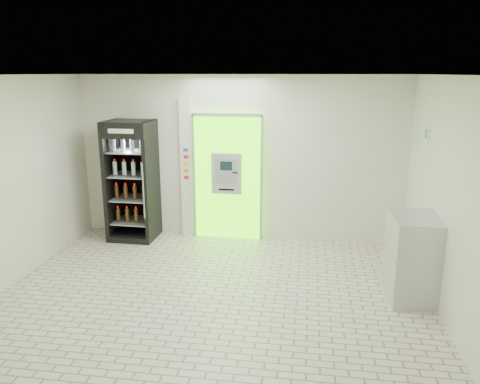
# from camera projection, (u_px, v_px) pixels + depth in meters

# --- Properties ---
(ground) EXTENTS (6.00, 6.00, 0.00)m
(ground) POSITION_uv_depth(u_px,v_px,m) (213.00, 295.00, 6.56)
(ground) COLOR beige
(ground) RESTS_ON ground
(room_shell) EXTENTS (6.00, 6.00, 6.00)m
(room_shell) POSITION_uv_depth(u_px,v_px,m) (211.00, 166.00, 6.10)
(room_shell) COLOR silver
(room_shell) RESTS_ON ground
(atm_assembly) EXTENTS (1.30, 0.24, 2.33)m
(atm_assembly) POSITION_uv_depth(u_px,v_px,m) (228.00, 176.00, 8.61)
(atm_assembly) COLOR #4CF401
(atm_assembly) RESTS_ON ground
(pillar) EXTENTS (0.22, 0.11, 2.60)m
(pillar) POSITION_uv_depth(u_px,v_px,m) (187.00, 168.00, 8.72)
(pillar) COLOR silver
(pillar) RESTS_ON ground
(beverage_cooler) EXTENTS (0.84, 0.79, 2.20)m
(beverage_cooler) POSITION_uv_depth(u_px,v_px,m) (132.00, 183.00, 8.62)
(beverage_cooler) COLOR black
(beverage_cooler) RESTS_ON ground
(steel_cabinet) EXTENTS (0.62, 0.90, 1.17)m
(steel_cabinet) POSITION_uv_depth(u_px,v_px,m) (411.00, 257.00, 6.37)
(steel_cabinet) COLOR #B1B4B9
(steel_cabinet) RESTS_ON ground
(exit_sign) EXTENTS (0.02, 0.22, 0.26)m
(exit_sign) POSITION_uv_depth(u_px,v_px,m) (427.00, 135.00, 6.95)
(exit_sign) COLOR white
(exit_sign) RESTS_ON room_shell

